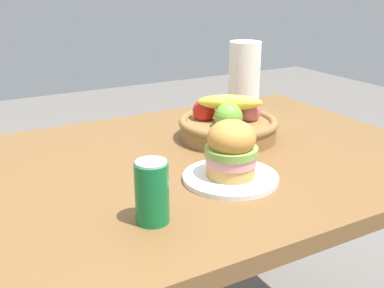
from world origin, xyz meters
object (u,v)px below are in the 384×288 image
Objects in this scene: fruit_basket at (228,124)px; plate at (230,178)px; sandwich at (231,149)px; soda_can at (152,192)px; paper_towel_roll at (244,76)px.

plate is at bearing -122.21° from fruit_basket.
soda_can is (-0.24, -0.09, -0.01)m from sandwich.
paper_towel_roll reaches higher than fruit_basket.
plate is 0.30m from fruit_basket.
sandwich reaches higher than fruit_basket.
paper_towel_roll reaches higher than soda_can.
paper_towel_roll is at bearing 46.97° from fruit_basket.
sandwich is 0.26m from soda_can.
sandwich is at bearing -122.21° from fruit_basket.
fruit_basket is at bearing 57.79° from sandwich.
sandwich is 0.63m from paper_towel_roll.
fruit_basket reaches higher than plate.
sandwich is 0.56× the size of paper_towel_roll.
fruit_basket is at bearing -133.03° from paper_towel_roll.
fruit_basket reaches higher than soda_can.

